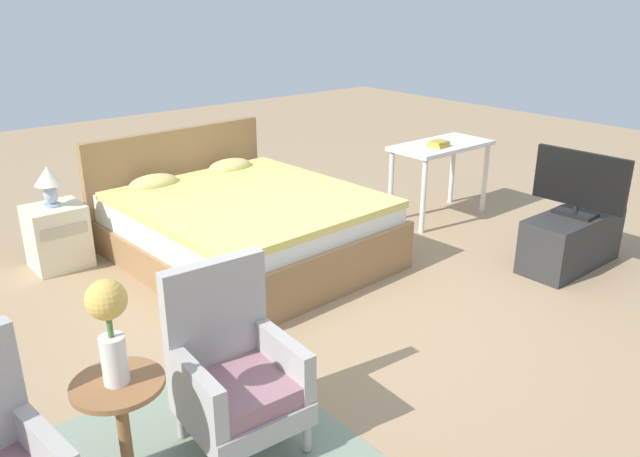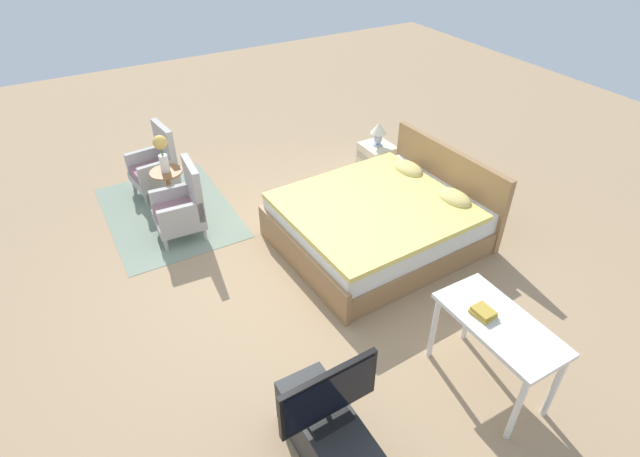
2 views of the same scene
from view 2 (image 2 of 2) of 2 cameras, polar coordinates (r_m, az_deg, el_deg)
ground_plane at (r=5.57m, az=-3.26°, el=-4.76°), size 16.00×16.00×0.00m
floor_rug at (r=6.77m, az=-16.87°, el=1.86°), size 2.10×1.50×0.01m
bed at (r=5.84m, az=7.01°, el=0.84°), size 1.92×2.25×0.96m
armchair_by_window_left at (r=7.08m, az=-18.21°, el=6.79°), size 0.60×0.60×0.92m
armchair_by_window_right at (r=6.10m, az=-15.49°, el=2.35°), size 0.57×0.57×0.92m
side_table at (r=6.59m, az=-16.87°, el=4.64°), size 0.40×0.40×0.59m
flower_vase at (r=6.35m, az=-17.67°, el=8.57°), size 0.17×0.17×0.48m
nightstand at (r=7.13m, az=6.45°, el=7.57°), size 0.44×0.41×0.52m
table_lamp at (r=6.92m, az=6.72°, el=11.04°), size 0.22×0.22×0.33m
tv_stand at (r=3.99m, az=0.94°, el=-22.74°), size 0.96×0.40×0.45m
tv_flatscreen at (r=3.58m, az=1.04°, el=-18.66°), size 0.21×0.76×0.52m
vanity_desk at (r=4.29m, az=19.67°, el=-11.06°), size 1.04×0.52×0.75m
book_stack at (r=4.20m, az=18.15°, el=-9.08°), size 0.19×0.17×0.06m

